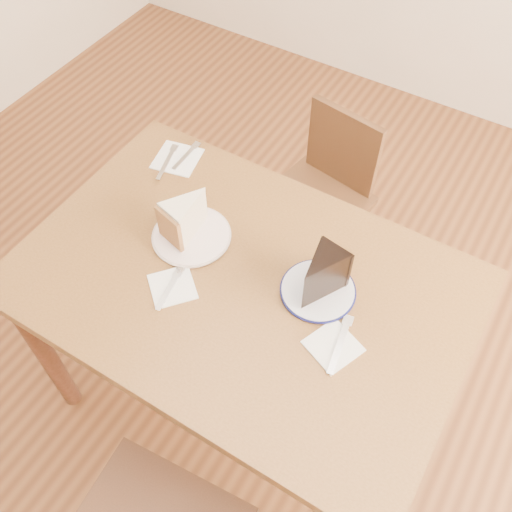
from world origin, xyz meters
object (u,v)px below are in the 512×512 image
object	(u,v)px
plate_navy	(318,291)
carrot_cake	(189,216)
chair_far	(321,194)
plate_cream	(192,236)
chocolate_cake	(318,279)
table	(242,301)

from	to	relation	value
plate_navy	carrot_cake	world-z (taller)	carrot_cake
chair_far	plate_cream	distance (m)	0.75
chocolate_cake	plate_navy	bearing A→B (deg)	-78.24
table	plate_navy	world-z (taller)	plate_navy
plate_cream	chair_far	bearing A→B (deg)	80.25
plate_cream	chocolate_cake	xyz separation A→B (m)	(0.39, 0.01, 0.07)
carrot_cake	chocolate_cake	bearing A→B (deg)	13.60
chair_far	plate_navy	size ratio (longest dim) A/B	3.76
carrot_cake	chair_far	bearing A→B (deg)	93.37
chair_far	chocolate_cake	distance (m)	0.82
chair_far	table	bearing A→B (deg)	106.65
chair_far	chocolate_cake	xyz separation A→B (m)	(0.28, -0.64, 0.42)
carrot_cake	chocolate_cake	size ratio (longest dim) A/B	0.99
table	chair_far	distance (m)	0.75
table	plate_cream	xyz separation A→B (m)	(-0.20, 0.05, 0.10)
chair_far	chocolate_cake	world-z (taller)	chocolate_cake
table	plate_cream	distance (m)	0.23
plate_cream	carrot_cake	world-z (taller)	carrot_cake
table	chair_far	size ratio (longest dim) A/B	1.67
chair_far	plate_cream	world-z (taller)	plate_cream
table	plate_navy	distance (m)	0.23
plate_cream	plate_navy	xyz separation A→B (m)	(0.39, 0.02, 0.00)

